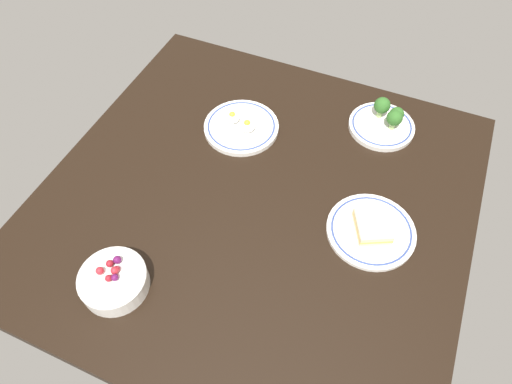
{
  "coord_description": "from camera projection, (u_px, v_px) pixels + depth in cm",
  "views": [
    {
      "loc": [
        28.9,
        -67.05,
        104.78
      ],
      "look_at": [
        0.0,
        0.0,
        6.0
      ],
      "focal_mm": 32.05,
      "sensor_mm": 36.0,
      "label": 1
    }
  ],
  "objects": [
    {
      "name": "dining_table",
      "position": [
        256.0,
        201.0,
        1.26
      ],
      "size": [
        113.64,
        112.85,
        4.0
      ],
      "primitive_type": "cube",
      "color": "black",
      "rests_on": "ground"
    },
    {
      "name": "plate_eggs",
      "position": [
        241.0,
        126.0,
        1.39
      ],
      "size": [
        22.76,
        22.76,
        5.04
      ],
      "color": "white",
      "rests_on": "dining_table"
    },
    {
      "name": "bowl_berries",
      "position": [
        114.0,
        280.0,
        1.07
      ],
      "size": [
        16.08,
        16.08,
        6.69
      ],
      "color": "white",
      "rests_on": "dining_table"
    },
    {
      "name": "plate_broccoli",
      "position": [
        384.0,
        122.0,
        1.38
      ],
      "size": [
        19.85,
        19.85,
        8.5
      ],
      "color": "white",
      "rests_on": "dining_table"
    },
    {
      "name": "plate_sandwich",
      "position": [
        371.0,
        230.0,
        1.17
      ],
      "size": [
        22.85,
        22.85,
        4.36
      ],
      "color": "white",
      "rests_on": "dining_table"
    }
  ]
}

